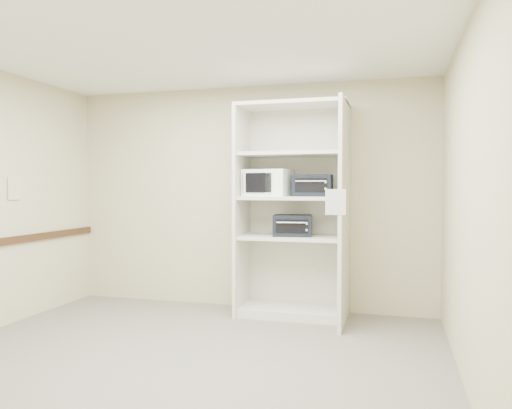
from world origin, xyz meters
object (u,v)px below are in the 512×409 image
(toaster_oven_upper, at_px, (313,185))
(toaster_oven_lower, at_px, (293,225))
(microwave, at_px, (268,183))
(shelving_unit, at_px, (296,217))

(toaster_oven_upper, xyz_separation_m, toaster_oven_lower, (-0.22, -0.05, -0.45))
(microwave, xyz_separation_m, toaster_oven_lower, (0.30, -0.03, -0.48))
(shelving_unit, xyz_separation_m, toaster_oven_upper, (0.18, 0.03, 0.36))
(shelving_unit, height_order, toaster_oven_lower, shelving_unit)
(shelving_unit, relative_size, toaster_oven_upper, 5.65)
(microwave, bearing_deg, shelving_unit, 7.27)
(microwave, relative_size, toaster_oven_lower, 1.19)
(microwave, distance_m, toaster_oven_lower, 0.57)
(shelving_unit, distance_m, toaster_oven_lower, 0.10)
(shelving_unit, relative_size, microwave, 4.74)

